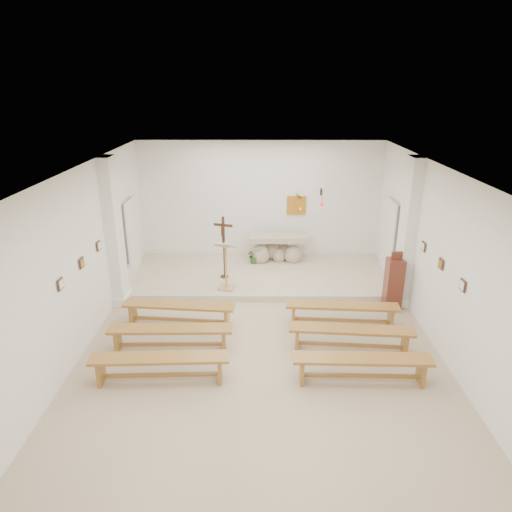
{
  "coord_description": "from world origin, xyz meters",
  "views": [
    {
      "loc": [
        -0.04,
        -7.97,
        4.96
      ],
      "look_at": [
        -0.1,
        1.6,
        1.34
      ],
      "focal_mm": 32.0,
      "sensor_mm": 36.0,
      "label": 1
    }
  ],
  "objects_px": {
    "lectern": "(226,266)",
    "bench_left_third": "(160,363)",
    "donation_pedestal": "(394,283)",
    "crucifix_stand": "(224,243)",
    "bench_right_second": "(351,334)",
    "bench_left_front": "(179,309)",
    "bench_left_second": "(171,333)",
    "altar": "(277,250)",
    "bench_right_front": "(342,310)",
    "bench_right_third": "(362,364)"
  },
  "relations": [
    {
      "from": "bench_left_front",
      "to": "bench_left_third",
      "type": "bearing_deg",
      "value": -84.65
    },
    {
      "from": "bench_left_second",
      "to": "bench_right_second",
      "type": "xyz_separation_m",
      "value": [
        3.53,
        0.0,
        0.0
      ]
    },
    {
      "from": "altar",
      "to": "lectern",
      "type": "relative_size",
      "value": 1.31
    },
    {
      "from": "crucifix_stand",
      "to": "bench_left_second",
      "type": "bearing_deg",
      "value": -85.67
    },
    {
      "from": "bench_right_front",
      "to": "bench_left_front",
      "type": "bearing_deg",
      "value": -176.21
    },
    {
      "from": "altar",
      "to": "bench_right_second",
      "type": "height_order",
      "value": "altar"
    },
    {
      "from": "donation_pedestal",
      "to": "bench_right_third",
      "type": "relative_size",
      "value": 0.58
    },
    {
      "from": "bench_left_second",
      "to": "bench_left_third",
      "type": "relative_size",
      "value": 1.0
    },
    {
      "from": "altar",
      "to": "bench_right_second",
      "type": "relative_size",
      "value": 0.67
    },
    {
      "from": "donation_pedestal",
      "to": "bench_left_third",
      "type": "distance_m",
      "value": 5.68
    },
    {
      "from": "crucifix_stand",
      "to": "bench_left_third",
      "type": "distance_m",
      "value": 4.48
    },
    {
      "from": "bench_left_third",
      "to": "altar",
      "type": "bearing_deg",
      "value": 65.72
    },
    {
      "from": "bench_left_second",
      "to": "bench_right_second",
      "type": "height_order",
      "value": "same"
    },
    {
      "from": "lectern",
      "to": "donation_pedestal",
      "type": "distance_m",
      "value": 4.02
    },
    {
      "from": "donation_pedestal",
      "to": "bench_left_front",
      "type": "relative_size",
      "value": 0.57
    },
    {
      "from": "bench_left_front",
      "to": "bench_left_second",
      "type": "distance_m",
      "value": 1.01
    },
    {
      "from": "crucifix_stand",
      "to": "bench_right_third",
      "type": "relative_size",
      "value": 0.68
    },
    {
      "from": "bench_left_second",
      "to": "donation_pedestal",
      "type": "bearing_deg",
      "value": 20.38
    },
    {
      "from": "altar",
      "to": "bench_left_front",
      "type": "height_order",
      "value": "altar"
    },
    {
      "from": "crucifix_stand",
      "to": "bench_left_second",
      "type": "xyz_separation_m",
      "value": [
        -0.81,
        -3.33,
        -0.73
      ]
    },
    {
      "from": "crucifix_stand",
      "to": "bench_right_front",
      "type": "relative_size",
      "value": 0.68
    },
    {
      "from": "crucifix_stand",
      "to": "bench_left_second",
      "type": "distance_m",
      "value": 3.51
    },
    {
      "from": "crucifix_stand",
      "to": "bench_right_front",
      "type": "xyz_separation_m",
      "value": [
        2.72,
        -2.32,
        -0.73
      ]
    },
    {
      "from": "bench_left_front",
      "to": "bench_right_second",
      "type": "bearing_deg",
      "value": -10.65
    },
    {
      "from": "bench_left_third",
      "to": "bench_right_front",
      "type": "bearing_deg",
      "value": 27.49
    },
    {
      "from": "altar",
      "to": "bench_left_third",
      "type": "distance_m",
      "value": 6.02
    },
    {
      "from": "altar",
      "to": "bench_left_front",
      "type": "xyz_separation_m",
      "value": [
        -2.25,
        -3.55,
        -0.09
      ]
    },
    {
      "from": "altar",
      "to": "crucifix_stand",
      "type": "xyz_separation_m",
      "value": [
        -1.43,
        -1.23,
        0.64
      ]
    },
    {
      "from": "bench_left_front",
      "to": "bench_right_second",
      "type": "distance_m",
      "value": 3.68
    },
    {
      "from": "bench_left_third",
      "to": "crucifix_stand",
      "type": "bearing_deg",
      "value": 77.05
    },
    {
      "from": "crucifix_stand",
      "to": "bench_right_front",
      "type": "bearing_deg",
      "value": -22.41
    },
    {
      "from": "bench_left_second",
      "to": "lectern",
      "type": "bearing_deg",
      "value": 69.67
    },
    {
      "from": "altar",
      "to": "bench_left_second",
      "type": "height_order",
      "value": "altar"
    },
    {
      "from": "crucifix_stand",
      "to": "bench_right_second",
      "type": "distance_m",
      "value": 4.36
    },
    {
      "from": "crucifix_stand",
      "to": "bench_right_second",
      "type": "bearing_deg",
      "value": -32.73
    },
    {
      "from": "altar",
      "to": "bench_left_second",
      "type": "xyz_separation_m",
      "value": [
        -2.25,
        -4.57,
        -0.09
      ]
    },
    {
      "from": "donation_pedestal",
      "to": "bench_left_second",
      "type": "xyz_separation_m",
      "value": [
        -4.87,
        -1.9,
        -0.24
      ]
    },
    {
      "from": "donation_pedestal",
      "to": "crucifix_stand",
      "type": "bearing_deg",
      "value": 159.81
    },
    {
      "from": "altar",
      "to": "lectern",
      "type": "height_order",
      "value": "lectern"
    },
    {
      "from": "lectern",
      "to": "bench_right_front",
      "type": "bearing_deg",
      "value": -16.8
    },
    {
      "from": "bench_right_front",
      "to": "bench_right_second",
      "type": "xyz_separation_m",
      "value": [
        0.0,
        -1.01,
        0.0
      ]
    },
    {
      "from": "crucifix_stand",
      "to": "bench_left_front",
      "type": "relative_size",
      "value": 0.68
    },
    {
      "from": "lectern",
      "to": "bench_left_front",
      "type": "distance_m",
      "value": 1.87
    },
    {
      "from": "crucifix_stand",
      "to": "bench_right_front",
      "type": "distance_m",
      "value": 3.65
    },
    {
      "from": "bench_right_front",
      "to": "bench_left_third",
      "type": "distance_m",
      "value": 4.07
    },
    {
      "from": "bench_left_third",
      "to": "bench_right_third",
      "type": "bearing_deg",
      "value": -2.34
    },
    {
      "from": "crucifix_stand",
      "to": "bench_left_third",
      "type": "relative_size",
      "value": 0.68
    },
    {
      "from": "lectern",
      "to": "bench_left_third",
      "type": "bearing_deg",
      "value": -89.79
    },
    {
      "from": "donation_pedestal",
      "to": "bench_right_front",
      "type": "distance_m",
      "value": 1.62
    },
    {
      "from": "lectern",
      "to": "bench_right_second",
      "type": "xyz_separation_m",
      "value": [
        2.62,
        -2.6,
        -0.39
      ]
    }
  ]
}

